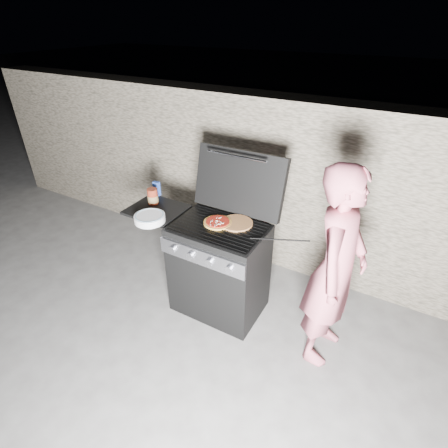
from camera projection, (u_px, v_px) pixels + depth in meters
The scene contains 10 objects.
ground at pixel (220, 305), 3.42m from camera, with size 50.00×50.00×0.00m, color #4D4B49.
stone_wall at pixel (268, 183), 3.74m from camera, with size 8.00×0.35×1.80m, color gray.
gas_grill at pixel (196, 261), 3.29m from camera, with size 1.34×0.79×0.91m, color black, non-canonical shape.
pizza_topped at pixel (218, 222), 2.99m from camera, with size 0.24×0.24×0.03m, color tan, non-canonical shape.
pizza_plain at pixel (237, 223), 2.98m from camera, with size 0.28×0.28×0.01m, color tan.
sauce_jar at pixel (153, 196), 3.28m from camera, with size 0.10×0.10×0.15m, color maroon.
blue_carton at pixel (157, 189), 3.44m from camera, with size 0.07×0.04×0.14m, color blue.
plate_stack at pixel (150, 218), 3.02m from camera, with size 0.27×0.27×0.06m, color white.
person at pixel (336, 270), 2.58m from camera, with size 0.61×0.40×1.67m, color #C05D6E.
tongs at pixel (279, 239), 2.70m from camera, with size 0.01×0.01×0.47m, color black.
Camera 1 is at (1.28, -2.16, 2.46)m, focal length 28.00 mm.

